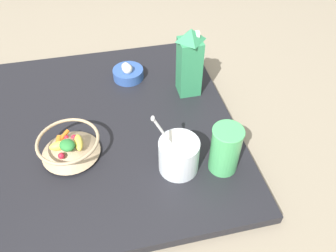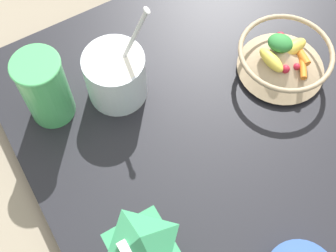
# 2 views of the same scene
# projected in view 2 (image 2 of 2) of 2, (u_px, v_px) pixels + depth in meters

# --- Properties ---
(ground_plane) EXTENTS (6.00, 6.00, 0.00)m
(ground_plane) POSITION_uv_depth(u_px,v_px,m) (272.00, 138.00, 0.94)
(ground_plane) COLOR gray
(countertop) EXTENTS (0.92, 0.92, 0.03)m
(countertop) POSITION_uv_depth(u_px,v_px,m) (274.00, 134.00, 0.92)
(countertop) COLOR black
(countertop) RESTS_ON ground_plane
(fruit_bowl) EXTENTS (0.19, 0.19, 0.08)m
(fruit_bowl) POSITION_uv_depth(u_px,v_px,m) (284.00, 58.00, 0.94)
(fruit_bowl) COLOR tan
(fruit_bowl) RESTS_ON countertop
(yogurt_tub) EXTENTS (0.12, 0.14, 0.22)m
(yogurt_tub) POSITION_uv_depth(u_px,v_px,m) (116.00, 74.00, 0.90)
(yogurt_tub) COLOR silver
(yogurt_tub) RESTS_ON countertop
(drinking_cup) EXTENTS (0.09, 0.09, 0.16)m
(drinking_cup) POSITION_uv_depth(u_px,v_px,m) (45.00, 88.00, 0.86)
(drinking_cup) COLOR #4CB266
(drinking_cup) RESTS_ON countertop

